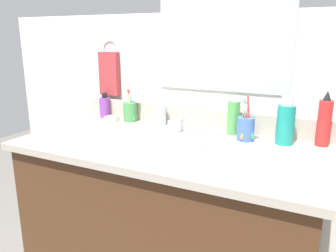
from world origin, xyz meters
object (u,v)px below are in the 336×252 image
Objects in this scene: soap_bar at (112,119)px; bottle_cream_purple at (105,107)px; hand_towel at (109,74)px; bottle_mouthwash_teal at (286,123)px; bottle_toner_green at (234,117)px; cup_blue_plastic at (246,127)px; cup_green at (130,110)px; bottle_spray_red at (324,121)px; faucet at (182,127)px; bottle_gel_clear at (160,115)px.

bottle_cream_purple is at bearing 146.10° from soap_bar.
hand_towel is 1.16× the size of bottle_mouthwash_teal.
hand_towel is 1.34× the size of bottle_toner_green.
cup_blue_plastic is 0.59m from cup_green.
bottle_spray_red is at bearing 2.68° from soap_bar.
hand_towel is 0.24m from cup_green.
faucet is 1.49× the size of bottle_gel_clear.
soap_bar is (0.08, -0.06, -0.04)m from bottle_cream_purple.
bottle_mouthwash_teal is at bearing -3.68° from bottle_gel_clear.
cup_blue_plastic is (0.07, -0.07, -0.02)m from bottle_toner_green.
bottle_gel_clear is 0.57m from bottle_mouthwash_teal.
bottle_spray_red is 1.18× the size of cup_blue_plastic.
bottle_spray_red reaches higher than cup_blue_plastic.
bottle_spray_red is 0.29m from cup_blue_plastic.
faucet is 0.84× the size of bottle_mouthwash_teal.
bottle_mouthwash_teal is 1.03× the size of cup_green.
bottle_cream_purple is (-0.90, 0.05, -0.03)m from bottle_mouthwash_teal.
bottle_mouthwash_teal reaches higher than faucet.
bottle_spray_red is (0.70, 0.01, 0.05)m from bottle_gel_clear.
cup_green is at bearing -179.89° from bottle_spray_red.
bottle_gel_clear is 0.26m from soap_bar.
bottle_spray_red is (0.13, 0.04, 0.01)m from bottle_mouthwash_teal.
cup_blue_plastic reaches higher than bottle_toner_green.
cup_blue_plastic is at bearing 4.96° from faucet.
soap_bar is at bearing 178.30° from cup_blue_plastic.
soap_bar is at bearing -177.32° from bottle_spray_red.
bottle_mouthwash_teal reaches higher than cup_green.
bottle_cream_purple is at bearing 168.36° from faucet.
cup_blue_plastic is at bearing -171.80° from bottle_mouthwash_teal.
cup_green is (-0.32, 0.09, 0.03)m from faucet.
hand_towel is at bearing 158.04° from cup_green.
bottle_toner_green is at bearing 136.33° from cup_blue_plastic.
soap_bar is at bearing -171.47° from bottle_gel_clear.
faucet is at bearing -6.23° from soap_bar.
bottle_spray_red is 0.87m from cup_green.
bottle_cream_purple is 1.97× the size of soap_bar.
bottle_toner_green is at bearing 0.40° from cup_green.
bottle_spray_red is at bearing 0.11° from cup_green.
bottle_toner_green is at bearing -5.26° from hand_towel.
bottle_mouthwash_teal is at bearing 8.20° from cup_blue_plastic.
bottle_cream_purple is 0.76m from cup_blue_plastic.
bottle_mouthwash_teal is 0.22m from bottle_toner_green.
hand_towel reaches higher than soap_bar.
bottle_spray_red reaches higher than bottle_mouthwash_teal.
bottle_cream_purple is at bearing 175.57° from cup_green.
hand_towel is 1.03× the size of bottle_spray_red.
hand_towel is 0.38m from bottle_gel_clear.
soap_bar is (-0.82, -0.00, -0.07)m from bottle_mouthwash_teal.
bottle_toner_green is (0.35, 0.01, 0.03)m from bottle_gel_clear.
bottle_gel_clear is at bearing 176.32° from bottle_mouthwash_teal.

